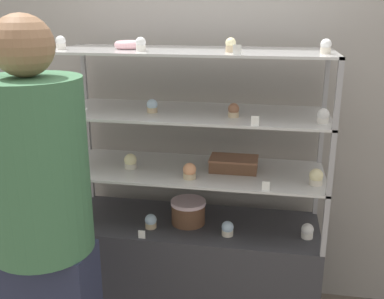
% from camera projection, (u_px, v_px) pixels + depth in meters
% --- Properties ---
extents(back_wall, '(8.00, 0.05, 2.60)m').
position_uv_depth(back_wall, '(204.00, 87.00, 2.63)').
color(back_wall, gray).
rests_on(back_wall, ground_plane).
extents(display_base, '(1.37, 0.49, 0.62)m').
position_uv_depth(display_base, '(192.00, 271.00, 2.56)').
color(display_base, '#333338').
rests_on(display_base, ground_plane).
extents(display_riser_lower, '(1.37, 0.49, 0.31)m').
position_uv_depth(display_riser_lower, '(192.00, 172.00, 2.38)').
color(display_riser_lower, '#99999E').
rests_on(display_riser_lower, display_base).
extents(display_riser_middle, '(1.37, 0.49, 0.31)m').
position_uv_depth(display_riser_middle, '(192.00, 115.00, 2.29)').
color(display_riser_middle, '#99999E').
rests_on(display_riser_middle, display_riser_lower).
extents(display_riser_upper, '(1.37, 0.49, 0.31)m').
position_uv_depth(display_riser_upper, '(192.00, 53.00, 2.19)').
color(display_riser_upper, '#99999E').
rests_on(display_riser_upper, display_riser_middle).
extents(layer_cake_centerpiece, '(0.19, 0.19, 0.13)m').
position_uv_depth(layer_cake_centerpiece, '(188.00, 212.00, 2.44)').
color(layer_cake_centerpiece, brown).
rests_on(layer_cake_centerpiece, display_base).
extents(sheet_cake_frosted, '(0.25, 0.16, 0.07)m').
position_uv_depth(sheet_cake_frosted, '(234.00, 164.00, 2.35)').
color(sheet_cake_frosted, brown).
rests_on(sheet_cake_frosted, display_riser_lower).
extents(cupcake_0, '(0.06, 0.06, 0.08)m').
position_uv_depth(cupcake_0, '(75.00, 215.00, 2.47)').
color(cupcake_0, white).
rests_on(cupcake_0, display_base).
extents(cupcake_1, '(0.06, 0.06, 0.08)m').
position_uv_depth(cupcake_1, '(151.00, 221.00, 2.39)').
color(cupcake_1, '#CCB28C').
rests_on(cupcake_1, display_base).
extents(cupcake_2, '(0.06, 0.06, 0.08)m').
position_uv_depth(cupcake_2, '(228.00, 229.00, 2.31)').
color(cupcake_2, beige).
rests_on(cupcake_2, display_base).
extents(cupcake_3, '(0.06, 0.06, 0.08)m').
position_uv_depth(cupcake_3, '(307.00, 231.00, 2.29)').
color(cupcake_3, white).
rests_on(cupcake_3, display_base).
extents(price_tag_0, '(0.04, 0.00, 0.04)m').
position_uv_depth(price_tag_0, '(142.00, 234.00, 2.29)').
color(price_tag_0, white).
rests_on(price_tag_0, display_base).
extents(cupcake_4, '(0.07, 0.07, 0.08)m').
position_uv_depth(cupcake_4, '(73.00, 160.00, 2.40)').
color(cupcake_4, '#CCB28C').
rests_on(cupcake_4, display_riser_lower).
extents(cupcake_5, '(0.07, 0.07, 0.08)m').
position_uv_depth(cupcake_5, '(130.00, 161.00, 2.38)').
color(cupcake_5, beige).
rests_on(cupcake_5, display_riser_lower).
extents(cupcake_6, '(0.07, 0.07, 0.08)m').
position_uv_depth(cupcake_6, '(190.00, 171.00, 2.23)').
color(cupcake_6, '#CCB28C').
rests_on(cupcake_6, display_riser_lower).
extents(cupcake_7, '(0.07, 0.07, 0.08)m').
position_uv_depth(cupcake_7, '(316.00, 177.00, 2.16)').
color(cupcake_7, beige).
rests_on(cupcake_7, display_riser_lower).
extents(price_tag_1, '(0.04, 0.00, 0.04)m').
position_uv_depth(price_tag_1, '(266.00, 186.00, 2.09)').
color(price_tag_1, white).
rests_on(price_tag_1, display_riser_lower).
extents(cupcake_8, '(0.05, 0.05, 0.07)m').
position_uv_depth(cupcake_8, '(69.00, 106.00, 2.27)').
color(cupcake_8, white).
rests_on(cupcake_8, display_riser_middle).
extents(cupcake_9, '(0.05, 0.05, 0.07)m').
position_uv_depth(cupcake_9, '(152.00, 106.00, 2.26)').
color(cupcake_9, '#CCB28C').
rests_on(cupcake_9, display_riser_middle).
extents(cupcake_10, '(0.05, 0.05, 0.07)m').
position_uv_depth(cupcake_10, '(234.00, 110.00, 2.16)').
color(cupcake_10, '#CCB28C').
rests_on(cupcake_10, display_riser_middle).
extents(cupcake_11, '(0.05, 0.05, 0.07)m').
position_uv_depth(cupcake_11, '(323.00, 116.00, 2.05)').
color(cupcake_11, white).
rests_on(cupcake_11, display_riser_middle).
extents(price_tag_2, '(0.04, 0.00, 0.04)m').
position_uv_depth(price_tag_2, '(255.00, 121.00, 2.01)').
color(price_tag_2, white).
rests_on(price_tag_2, display_riser_middle).
extents(cupcake_12, '(0.05, 0.05, 0.07)m').
position_uv_depth(cupcake_12, '(61.00, 43.00, 2.19)').
color(cupcake_12, white).
rests_on(cupcake_12, display_riser_upper).
extents(cupcake_13, '(0.05, 0.05, 0.07)m').
position_uv_depth(cupcake_13, '(141.00, 44.00, 2.10)').
color(cupcake_13, white).
rests_on(cupcake_13, display_riser_upper).
extents(cupcake_14, '(0.05, 0.05, 0.07)m').
position_uv_depth(cupcake_14, '(231.00, 45.00, 2.06)').
color(cupcake_14, '#CCB28C').
rests_on(cupcake_14, display_riser_upper).
extents(cupcake_15, '(0.05, 0.05, 0.07)m').
position_uv_depth(cupcake_15, '(326.00, 46.00, 1.98)').
color(cupcake_15, beige).
rests_on(cupcake_15, display_riser_upper).
extents(price_tag_3, '(0.04, 0.00, 0.04)m').
position_uv_depth(price_tag_3, '(237.00, 50.00, 1.93)').
color(price_tag_3, white).
rests_on(price_tag_3, display_riser_upper).
extents(donut_glazed, '(0.14, 0.14, 0.04)m').
position_uv_depth(donut_glazed, '(128.00, 45.00, 2.23)').
color(donut_glazed, '#EFB2BC').
rests_on(donut_glazed, display_riser_upper).
extents(customer_figure, '(0.40, 0.40, 1.72)m').
position_uv_depth(customer_figure, '(42.00, 221.00, 1.80)').
color(customer_figure, '#282D47').
rests_on(customer_figure, ground_plane).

